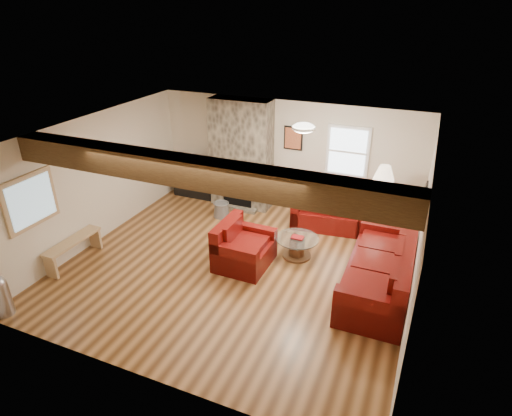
{
  "coord_description": "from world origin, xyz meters",
  "views": [
    {
      "loc": [
        2.88,
        -5.91,
        4.4
      ],
      "look_at": [
        0.24,
        0.4,
        1.07
      ],
      "focal_mm": 30.0,
      "sensor_mm": 36.0,
      "label": 1
    }
  ],
  "objects_px": {
    "television": "(194,166)",
    "armchair_red": "(244,245)",
    "tv_cabinet": "(196,185)",
    "floor_lamp": "(384,177)",
    "loveseat": "(330,209)",
    "coffee_table": "(297,247)",
    "sofa_three": "(379,267)"
  },
  "relations": [
    {
      "from": "loveseat",
      "to": "floor_lamp",
      "type": "distance_m",
      "value": 1.39
    },
    {
      "from": "television",
      "to": "loveseat",
      "type": "bearing_deg",
      "value": -4.96
    },
    {
      "from": "coffee_table",
      "to": "armchair_red",
      "type": "bearing_deg",
      "value": -141.78
    },
    {
      "from": "sofa_three",
      "to": "floor_lamp",
      "type": "height_order",
      "value": "floor_lamp"
    },
    {
      "from": "loveseat",
      "to": "tv_cabinet",
      "type": "bearing_deg",
      "value": 168.33
    },
    {
      "from": "loveseat",
      "to": "television",
      "type": "bearing_deg",
      "value": 168.33
    },
    {
      "from": "sofa_three",
      "to": "television",
      "type": "height_order",
      "value": "television"
    },
    {
      "from": "loveseat",
      "to": "floor_lamp",
      "type": "height_order",
      "value": "floor_lamp"
    },
    {
      "from": "sofa_three",
      "to": "loveseat",
      "type": "height_order",
      "value": "sofa_three"
    },
    {
      "from": "coffee_table",
      "to": "television",
      "type": "relative_size",
      "value": 0.97
    },
    {
      "from": "floor_lamp",
      "to": "tv_cabinet",
      "type": "bearing_deg",
      "value": 174.1
    },
    {
      "from": "television",
      "to": "coffee_table",
      "type": "bearing_deg",
      "value": -28.63
    },
    {
      "from": "coffee_table",
      "to": "tv_cabinet",
      "type": "relative_size",
      "value": 0.78
    },
    {
      "from": "sofa_three",
      "to": "coffee_table",
      "type": "bearing_deg",
      "value": -107.79
    },
    {
      "from": "loveseat",
      "to": "television",
      "type": "distance_m",
      "value": 3.49
    },
    {
      "from": "sofa_three",
      "to": "coffee_table",
      "type": "height_order",
      "value": "sofa_three"
    },
    {
      "from": "sofa_three",
      "to": "armchair_red",
      "type": "xyz_separation_m",
      "value": [
        -2.36,
        -0.14,
        -0.05
      ]
    },
    {
      "from": "loveseat",
      "to": "television",
      "type": "relative_size",
      "value": 1.84
    },
    {
      "from": "loveseat",
      "to": "armchair_red",
      "type": "height_order",
      "value": "armchair_red"
    },
    {
      "from": "tv_cabinet",
      "to": "television",
      "type": "bearing_deg",
      "value": 0.0
    },
    {
      "from": "tv_cabinet",
      "to": "television",
      "type": "xyz_separation_m",
      "value": [
        0.0,
        0.0,
        0.5
      ]
    },
    {
      "from": "tv_cabinet",
      "to": "floor_lamp",
      "type": "relative_size",
      "value": 0.66
    },
    {
      "from": "loveseat",
      "to": "tv_cabinet",
      "type": "distance_m",
      "value": 3.47
    },
    {
      "from": "tv_cabinet",
      "to": "floor_lamp",
      "type": "height_order",
      "value": "floor_lamp"
    },
    {
      "from": "loveseat",
      "to": "coffee_table",
      "type": "distance_m",
      "value": 1.48
    },
    {
      "from": "loveseat",
      "to": "television",
      "type": "xyz_separation_m",
      "value": [
        -3.46,
        0.3,
        0.35
      ]
    },
    {
      "from": "television",
      "to": "armchair_red",
      "type": "bearing_deg",
      "value": -44.82
    },
    {
      "from": "loveseat",
      "to": "sofa_three",
      "type": "bearing_deg",
      "value": -62.88
    },
    {
      "from": "armchair_red",
      "to": "television",
      "type": "bearing_deg",
      "value": 46.05
    },
    {
      "from": "television",
      "to": "floor_lamp",
      "type": "bearing_deg",
      "value": -5.9
    },
    {
      "from": "loveseat",
      "to": "coffee_table",
      "type": "bearing_deg",
      "value": -107.1
    },
    {
      "from": "loveseat",
      "to": "tv_cabinet",
      "type": "relative_size",
      "value": 1.49
    }
  ]
}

